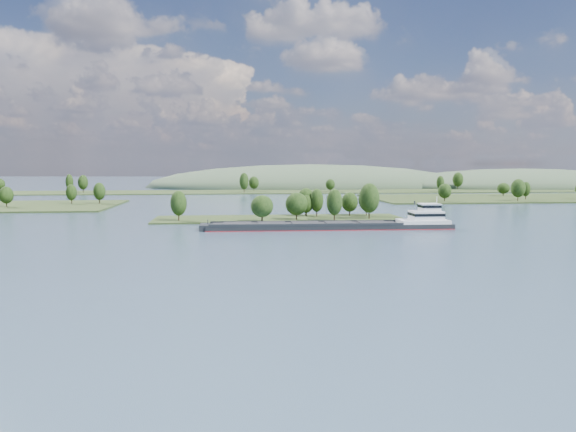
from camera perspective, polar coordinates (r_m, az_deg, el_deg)
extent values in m
plane|color=#3A5164|center=(167.54, 0.93, -2.35)|extent=(1800.00, 1800.00, 0.00)
cube|color=#233116|center=(226.82, -0.89, -0.34)|extent=(100.00, 30.00, 1.20)
cylinder|color=black|center=(217.51, 4.73, 0.08)|extent=(0.50, 0.50, 3.98)
ellipsoid|color=black|center=(217.10, 4.74, 1.41)|extent=(6.28, 6.28, 10.24)
cylinder|color=black|center=(236.39, 1.82, 0.50)|extent=(0.50, 0.50, 3.83)
ellipsoid|color=black|center=(236.03, 1.82, 1.68)|extent=(7.25, 7.25, 9.85)
cylinder|color=black|center=(219.61, 0.88, 0.09)|extent=(0.50, 0.50, 3.48)
ellipsoid|color=black|center=(219.25, 0.88, 1.24)|extent=(8.84, 8.84, 8.95)
cylinder|color=black|center=(233.51, 1.88, 0.33)|extent=(0.50, 0.50, 2.91)
ellipsoid|color=black|center=(233.22, 1.88, 1.23)|extent=(5.79, 5.79, 7.49)
cylinder|color=black|center=(213.06, -2.65, -0.11)|extent=(0.50, 0.50, 3.27)
ellipsoid|color=black|center=(212.71, -2.66, 1.01)|extent=(8.65, 8.65, 8.41)
cylinder|color=black|center=(219.55, -11.04, 0.03)|extent=(0.50, 0.50, 3.80)
ellipsoid|color=black|center=(219.17, -11.06, 1.28)|extent=(6.32, 6.32, 9.76)
cylinder|color=black|center=(233.26, 2.93, 0.42)|extent=(0.50, 0.50, 3.78)
ellipsoid|color=black|center=(232.90, 2.94, 1.60)|extent=(5.61, 5.61, 9.71)
cylinder|color=black|center=(239.27, 7.97, 0.52)|extent=(0.50, 0.50, 3.90)
ellipsoid|color=black|center=(238.91, 7.98, 1.70)|extent=(6.95, 6.95, 10.04)
cylinder|color=black|center=(225.20, 8.24, 0.31)|extent=(0.50, 0.50, 4.65)
ellipsoid|color=black|center=(224.77, 8.26, 1.81)|extent=(8.13, 8.13, 11.96)
cylinder|color=black|center=(238.06, 6.28, 0.43)|extent=(0.50, 0.50, 3.24)
ellipsoid|color=black|center=(237.74, 6.29, 1.42)|extent=(7.05, 7.05, 8.32)
cylinder|color=black|center=(323.06, -18.59, 1.55)|extent=(0.50, 0.50, 3.76)
ellipsoid|color=black|center=(322.80, -18.62, 2.39)|extent=(6.54, 6.54, 9.67)
cylinder|color=black|center=(327.25, -21.12, 1.48)|extent=(0.50, 0.50, 3.44)
ellipsoid|color=black|center=(327.01, -21.15, 2.25)|extent=(5.81, 5.81, 8.85)
cylinder|color=black|center=(315.30, -26.69, 1.14)|extent=(0.50, 0.50, 3.38)
ellipsoid|color=black|center=(315.06, -26.72, 1.92)|extent=(7.02, 7.02, 8.68)
cylinder|color=black|center=(337.40, 15.62, 1.74)|extent=(0.50, 0.50, 3.39)
ellipsoid|color=black|center=(337.17, 15.64, 2.48)|extent=(7.75, 7.75, 8.72)
cylinder|color=black|center=(352.65, 22.31, 1.76)|extent=(0.50, 0.50, 4.22)
ellipsoid|color=black|center=(352.39, 22.34, 2.63)|extent=(8.24, 8.24, 10.85)
cylinder|color=black|center=(371.70, 22.99, 1.84)|extent=(0.50, 0.50, 3.53)
ellipsoid|color=black|center=(371.49, 23.01, 2.53)|extent=(5.50, 5.50, 9.08)
cylinder|color=black|center=(406.09, 21.03, 2.13)|extent=(0.50, 0.50, 2.92)
ellipsoid|color=black|center=(405.92, 21.04, 2.65)|extent=(8.27, 8.27, 7.51)
cube|color=#233116|center=(445.84, -3.40, 2.43)|extent=(900.00, 60.00, 1.20)
cylinder|color=black|center=(461.68, -21.30, 2.54)|extent=(0.50, 0.50, 4.57)
ellipsoid|color=black|center=(461.47, -21.32, 3.26)|extent=(5.75, 5.75, 11.74)
cylinder|color=black|center=(455.89, 15.20, 2.65)|extent=(0.50, 0.50, 4.11)
ellipsoid|color=black|center=(455.70, 15.22, 3.31)|extent=(5.94, 5.94, 10.57)
cylinder|color=black|center=(448.58, -3.48, 2.78)|extent=(0.50, 0.50, 3.92)
ellipsoid|color=black|center=(448.39, -3.49, 3.41)|extent=(8.17, 8.17, 10.07)
cylinder|color=black|center=(500.19, 16.86, 2.87)|extent=(0.50, 0.50, 4.83)
ellipsoid|color=black|center=(499.99, 16.88, 3.58)|extent=(8.97, 8.97, 12.43)
cylinder|color=black|center=(454.18, -20.08, 2.52)|extent=(0.50, 0.50, 4.38)
ellipsoid|color=black|center=(453.98, -20.11, 3.22)|extent=(7.54, 7.54, 11.25)
cylinder|color=black|center=(440.58, 4.32, 2.68)|extent=(0.50, 0.50, 3.30)
ellipsoid|color=black|center=(440.41, 4.32, 3.23)|extent=(7.39, 7.39, 8.48)
cylinder|color=black|center=(425.32, -4.48, 2.70)|extent=(0.50, 0.50, 4.97)
ellipsoid|color=black|center=(425.08, -4.49, 3.55)|extent=(6.94, 6.94, 12.79)
ellipsoid|color=#364831|center=(586.46, 22.58, 2.72)|extent=(260.00, 140.00, 36.00)
ellipsoid|color=#364831|center=(551.12, 2.38, 2.99)|extent=(320.00, 160.00, 44.00)
cube|color=black|center=(194.06, 4.29, -1.16)|extent=(84.99, 12.37, 2.33)
cube|color=maroon|center=(194.12, 4.29, -1.30)|extent=(85.21, 12.58, 0.26)
cube|color=black|center=(197.89, 1.63, -0.59)|extent=(65.71, 1.80, 0.85)
cube|color=black|center=(187.62, 1.98, -0.91)|extent=(65.71, 1.80, 0.85)
cube|color=black|center=(192.77, 1.80, -0.79)|extent=(63.78, 10.87, 0.32)
cube|color=black|center=(191.48, -5.15, -0.76)|extent=(9.72, 8.89, 0.37)
cube|color=black|center=(191.76, -1.66, -0.73)|extent=(9.72, 8.89, 0.37)
cube|color=black|center=(192.74, 1.80, -0.70)|extent=(9.72, 8.89, 0.37)
cube|color=black|center=(194.41, 5.22, -0.67)|extent=(9.72, 8.89, 0.37)
cube|color=black|center=(196.76, 8.56, -0.63)|extent=(9.72, 8.89, 0.37)
cube|color=black|center=(192.02, -8.47, -1.14)|extent=(3.38, 9.60, 2.12)
cylinder|color=black|center=(191.79, -8.16, -0.70)|extent=(0.26, 0.26, 2.33)
cube|color=silver|center=(201.66, 13.55, -0.53)|extent=(17.17, 10.53, 1.27)
cube|color=silver|center=(201.80, 13.85, 0.07)|extent=(10.77, 8.70, 3.18)
cube|color=black|center=(201.76, 13.85, 0.19)|extent=(10.99, 8.92, 0.95)
cube|color=silver|center=(201.91, 14.15, 0.85)|extent=(6.49, 6.49, 2.33)
cube|color=black|center=(201.88, 14.16, 0.97)|extent=(6.71, 6.71, 0.85)
cube|color=silver|center=(201.82, 14.16, 1.21)|extent=(6.92, 6.92, 0.21)
cylinder|color=silver|center=(202.61, 14.88, 1.57)|extent=(0.22, 0.22, 2.76)
cylinder|color=black|center=(203.49, 12.74, 1.33)|extent=(0.54, 0.54, 1.27)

